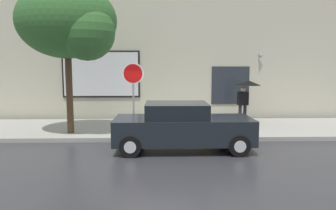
# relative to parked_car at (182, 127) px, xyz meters

# --- Properties ---
(ground_plane) EXTENTS (60.00, 60.00, 0.00)m
(ground_plane) POSITION_rel_parked_car_xyz_m (-0.76, 0.06, -0.73)
(ground_plane) COLOR #333338
(sidewalk) EXTENTS (20.00, 4.00, 0.15)m
(sidewalk) POSITION_rel_parked_car_xyz_m (-0.76, 3.06, -0.66)
(sidewalk) COLOR #A3A099
(sidewalk) RESTS_ON ground
(building_facade) EXTENTS (20.00, 0.67, 7.00)m
(building_facade) POSITION_rel_parked_car_xyz_m (-0.79, 5.55, 2.75)
(building_facade) COLOR beige
(building_facade) RESTS_ON ground
(parked_car) EXTENTS (4.28, 1.80, 1.49)m
(parked_car) POSITION_rel_parked_car_xyz_m (0.00, 0.00, 0.00)
(parked_car) COLOR black
(parked_car) RESTS_ON ground
(fire_hydrant) EXTENTS (0.30, 0.44, 0.80)m
(fire_hydrant) POSITION_rel_parked_car_xyz_m (1.03, 2.11, -0.19)
(fire_hydrant) COLOR yellow
(fire_hydrant) RESTS_ON sidewalk
(pedestrian_with_umbrella) EXTENTS (1.08, 1.08, 1.87)m
(pedestrian_with_umbrella) POSITION_rel_parked_car_xyz_m (3.05, 3.83, 0.94)
(pedestrian_with_umbrella) COLOR black
(pedestrian_with_umbrella) RESTS_ON sidewalk
(street_tree) EXTENTS (3.58, 3.05, 5.44)m
(street_tree) POSITION_rel_parked_car_xyz_m (-3.85, 1.88, 3.40)
(street_tree) COLOR #4C3823
(street_tree) RESTS_ON sidewalk
(stop_sign) EXTENTS (0.76, 0.10, 2.60)m
(stop_sign) POSITION_rel_parked_car_xyz_m (-1.63, 1.46, 1.25)
(stop_sign) COLOR gray
(stop_sign) RESTS_ON sidewalk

